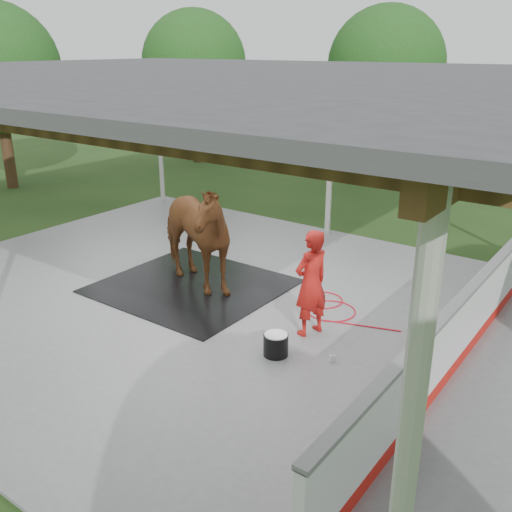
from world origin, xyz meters
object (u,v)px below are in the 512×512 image
Objects in this scene: handler at (311,283)px; wash_bucket at (276,344)px; horse at (189,233)px; dasher_board at (451,342)px.

handler is 4.64× the size of wash_bucket.
horse is 3.16m from wash_bucket.
wash_bucket is (2.79, -1.19, -0.91)m from horse.
dasher_board reaches higher than wash_bucket.
wash_bucket is (-2.29, -0.96, -0.36)m from dasher_board.
horse is at bearing 177.44° from dasher_board.
horse is (-5.08, 0.23, 0.55)m from dasher_board.
wash_bucket is (-0.05, -0.91, -0.70)m from handler.
handler is at bearing 87.16° from wash_bucket.
wash_bucket is at bearing -96.04° from horse.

